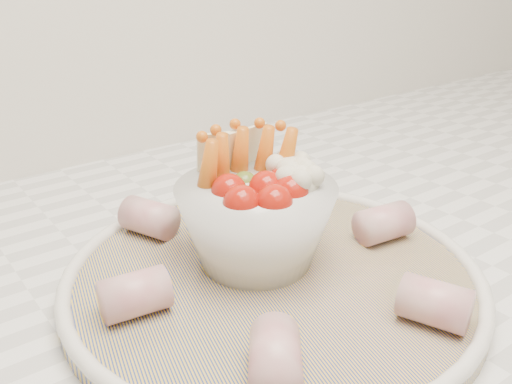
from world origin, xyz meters
TOP-DOWN VIEW (x-y plane):
  - serving_platter at (-0.18, 1.38)m, footprint 0.41×0.41m
  - veggie_bowl at (-0.18, 1.41)m, footprint 0.13×0.13m
  - cured_meat_rolls at (-0.18, 1.38)m, footprint 0.28×0.30m

SIDE VIEW (x-z plane):
  - serving_platter at x=-0.18m, z-range 0.92..0.94m
  - cured_meat_rolls at x=-0.18m, z-range 0.93..0.97m
  - veggie_bowl at x=-0.18m, z-range 0.92..1.03m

